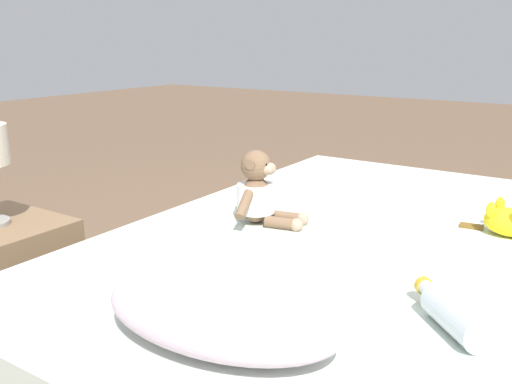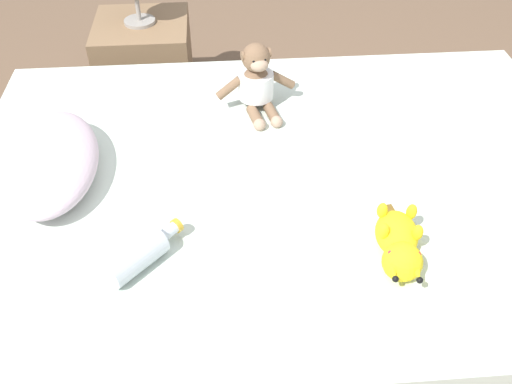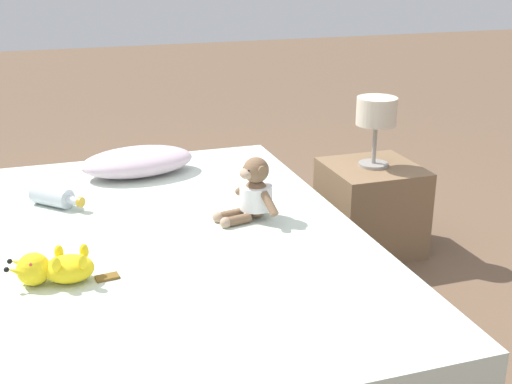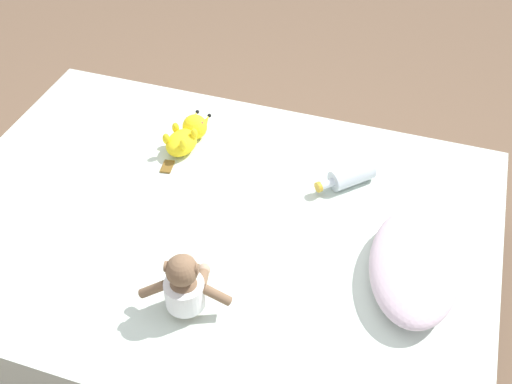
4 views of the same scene
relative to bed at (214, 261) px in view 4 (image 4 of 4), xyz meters
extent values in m
plane|color=brown|center=(0.00, 0.00, -0.22)|extent=(16.00, 16.00, 0.00)
cube|color=#2D2D33|center=(0.00, 0.00, -0.11)|extent=(1.45, 2.02, 0.22)
cube|color=silver|center=(0.00, 0.00, 0.11)|extent=(1.41, 1.96, 0.22)
ellipsoid|color=silver|center=(0.04, 0.70, 0.28)|extent=(0.52, 0.33, 0.12)
ellipsoid|color=brown|center=(0.38, 0.07, 0.30)|extent=(0.12, 0.13, 0.15)
cylinder|color=white|center=(0.38, 0.07, 0.30)|extent=(0.14, 0.14, 0.09)
sphere|color=brown|center=(0.38, 0.07, 0.41)|extent=(0.10, 0.10, 0.10)
ellipsoid|color=tan|center=(0.34, 0.06, 0.40)|extent=(0.06, 0.07, 0.04)
sphere|color=black|center=(0.35, 0.04, 0.42)|extent=(0.01, 0.01, 0.01)
sphere|color=black|center=(0.34, 0.08, 0.42)|extent=(0.01, 0.01, 0.01)
cylinder|color=brown|center=(0.39, 0.02, 0.42)|extent=(0.03, 0.01, 0.03)
cylinder|color=brown|center=(0.37, 0.11, 0.42)|extent=(0.03, 0.01, 0.03)
cylinder|color=brown|center=(0.40, -0.03, 0.31)|extent=(0.05, 0.10, 0.08)
cylinder|color=brown|center=(0.36, 0.16, 0.31)|extent=(0.05, 0.10, 0.08)
cylinder|color=brown|center=(0.29, 0.02, 0.24)|extent=(0.11, 0.06, 0.04)
cylinder|color=brown|center=(0.28, 0.08, 0.24)|extent=(0.11, 0.06, 0.04)
sphere|color=tan|center=(0.24, 0.01, 0.24)|extent=(0.04, 0.04, 0.04)
sphere|color=tan|center=(0.23, 0.07, 0.24)|extent=(0.04, 0.04, 0.04)
ellipsoid|color=yellow|center=(-0.32, -0.25, 0.26)|extent=(0.16, 0.13, 0.08)
sphere|color=yellow|center=(-0.42, -0.23, 0.27)|extent=(0.10, 0.10, 0.10)
cone|color=yellow|center=(-0.46, -0.25, 0.28)|extent=(0.07, 0.04, 0.05)
sphere|color=black|center=(-0.49, -0.25, 0.29)|extent=(0.02, 0.02, 0.02)
cone|color=yellow|center=(-0.46, -0.20, 0.28)|extent=(0.07, 0.04, 0.05)
sphere|color=black|center=(-0.48, -0.19, 0.29)|extent=(0.02, 0.02, 0.02)
sphere|color=red|center=(-0.42, -0.26, 0.30)|extent=(0.02, 0.02, 0.02)
sphere|color=red|center=(-0.41, -0.20, 0.30)|extent=(0.02, 0.02, 0.02)
ellipsoid|color=yellow|center=(-0.35, -0.28, 0.30)|extent=(0.03, 0.03, 0.05)
ellipsoid|color=yellow|center=(-0.34, -0.20, 0.30)|extent=(0.03, 0.03, 0.05)
ellipsoid|color=yellow|center=(-0.28, -0.29, 0.30)|extent=(0.03, 0.03, 0.05)
ellipsoid|color=yellow|center=(-0.27, -0.21, 0.30)|extent=(0.03, 0.03, 0.05)
cube|color=brown|center=(-0.21, -0.26, 0.23)|extent=(0.08, 0.05, 0.01)
cylinder|color=silver|center=(-0.34, 0.43, 0.26)|extent=(0.17, 0.17, 0.08)
cylinder|color=silver|center=(-0.26, 0.35, 0.26)|extent=(0.06, 0.06, 0.03)
cylinder|color=gold|center=(-0.24, 0.33, 0.26)|extent=(0.04, 0.04, 0.04)
camera|label=1|loc=(-0.56, 1.48, 0.79)|focal=39.30mm
camera|label=2|loc=(-1.27, 0.20, 1.30)|focal=38.56mm
camera|label=3|loc=(-0.35, -2.15, 1.18)|focal=47.04mm
camera|label=4|loc=(1.39, 0.62, 1.80)|focal=43.64mm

